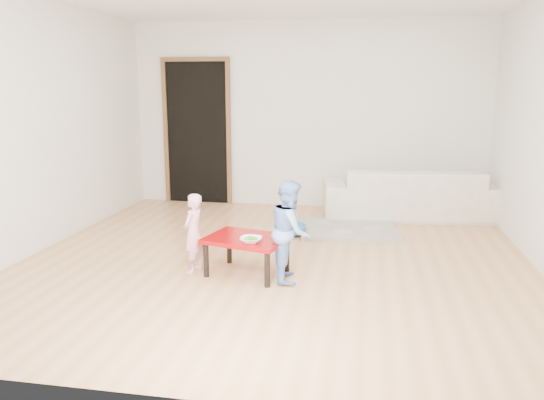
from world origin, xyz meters
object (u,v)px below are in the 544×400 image
(red_table, at_px, (247,256))
(child_blue, at_px, (290,231))
(child_pink, at_px, (193,233))
(basin, at_px, (290,230))
(sofa, at_px, (410,193))
(bowl, at_px, (251,240))

(red_table, xyz_separation_m, child_blue, (0.41, -0.06, 0.27))
(child_pink, bearing_deg, basin, 162.95)
(sofa, distance_m, red_table, 3.01)
(bowl, height_order, child_pink, child_pink)
(sofa, xyz_separation_m, child_pink, (-2.13, -2.55, 0.04))
(child_blue, bearing_deg, child_pink, 79.75)
(sofa, xyz_separation_m, bowl, (-1.55, -2.69, 0.05))
(sofa, distance_m, child_blue, 2.86)
(bowl, bearing_deg, sofa, 60.03)
(child_blue, relative_size, basin, 2.39)
(child_blue, bearing_deg, bowl, 99.85)
(basin, bearing_deg, bowl, -94.55)
(red_table, bearing_deg, child_blue, -8.01)
(bowl, height_order, child_blue, child_blue)
(sofa, relative_size, bowl, 11.67)
(sofa, bearing_deg, child_blue, 57.76)
(sofa, xyz_separation_m, red_table, (-1.63, -2.52, -0.15))
(red_table, xyz_separation_m, child_pink, (-0.50, -0.02, 0.19))
(sofa, xyz_separation_m, basin, (-1.43, -1.15, -0.27))
(sofa, relative_size, basin, 5.96)
(red_table, distance_m, child_pink, 0.54)
(basin, bearing_deg, child_pink, -116.58)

